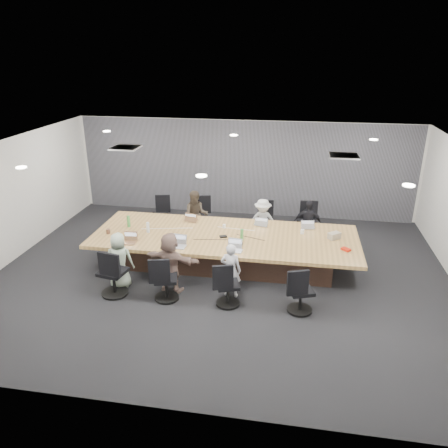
% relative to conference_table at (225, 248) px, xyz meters
% --- Properties ---
extents(floor, '(10.00, 8.00, 0.00)m').
position_rel_conference_table_xyz_m(floor, '(0.00, -0.50, -0.40)').
color(floor, black).
rests_on(floor, ground).
extents(ceiling, '(10.00, 8.00, 0.00)m').
position_rel_conference_table_xyz_m(ceiling, '(0.00, -0.50, 2.40)').
color(ceiling, white).
rests_on(ceiling, wall_back).
extents(wall_back, '(10.00, 0.00, 2.80)m').
position_rel_conference_table_xyz_m(wall_back, '(0.00, 3.50, 1.00)').
color(wall_back, beige).
rests_on(wall_back, ground).
extents(wall_front, '(10.00, 0.00, 2.80)m').
position_rel_conference_table_xyz_m(wall_front, '(0.00, -4.50, 1.00)').
color(wall_front, beige).
rests_on(wall_front, ground).
extents(wall_left, '(0.00, 8.00, 2.80)m').
position_rel_conference_table_xyz_m(wall_left, '(-5.00, -0.50, 1.00)').
color(wall_left, beige).
rests_on(wall_left, ground).
extents(curtain, '(9.80, 0.04, 2.80)m').
position_rel_conference_table_xyz_m(curtain, '(0.00, 3.42, 1.00)').
color(curtain, '#585760').
rests_on(curtain, ground).
extents(conference_table, '(6.00, 2.20, 0.74)m').
position_rel_conference_table_xyz_m(conference_table, '(0.00, 0.00, 0.00)').
color(conference_table, '#3E291F').
rests_on(conference_table, ground).
extents(chair_0, '(0.59, 0.59, 0.74)m').
position_rel_conference_table_xyz_m(chair_0, '(-2.09, 1.70, -0.03)').
color(chair_0, black).
rests_on(chair_0, ground).
extents(chair_1, '(0.67, 0.67, 0.81)m').
position_rel_conference_table_xyz_m(chair_1, '(-0.98, 1.70, 0.00)').
color(chair_1, black).
rests_on(chair_1, ground).
extents(chair_2, '(0.57, 0.57, 0.75)m').
position_rel_conference_table_xyz_m(chair_2, '(0.75, 1.70, -0.03)').
color(chair_2, black).
rests_on(chair_2, ground).
extents(chair_3, '(0.62, 0.62, 0.83)m').
position_rel_conference_table_xyz_m(chair_3, '(1.88, 1.70, 0.02)').
color(chair_3, black).
rests_on(chair_3, ground).
extents(chair_4, '(0.68, 0.68, 0.86)m').
position_rel_conference_table_xyz_m(chair_4, '(-2.00, -1.70, 0.03)').
color(chair_4, black).
rests_on(chair_4, ground).
extents(chair_5, '(0.62, 0.62, 0.76)m').
position_rel_conference_table_xyz_m(chair_5, '(-0.90, -1.70, -0.02)').
color(chair_5, black).
rests_on(chair_5, ground).
extents(chair_6, '(0.61, 0.61, 0.73)m').
position_rel_conference_table_xyz_m(chair_6, '(0.35, -1.70, -0.04)').
color(chair_6, black).
rests_on(chair_6, ground).
extents(chair_7, '(0.65, 0.65, 0.75)m').
position_rel_conference_table_xyz_m(chair_7, '(1.74, -1.70, -0.02)').
color(chair_7, black).
rests_on(chair_7, ground).
extents(person_1, '(0.71, 0.60, 1.31)m').
position_rel_conference_table_xyz_m(person_1, '(-0.98, 1.35, 0.25)').
color(person_1, '#3D3329').
rests_on(person_1, ground).
extents(laptop_1, '(0.36, 0.29, 0.02)m').
position_rel_conference_table_xyz_m(laptop_1, '(-0.98, 0.80, 0.35)').
color(laptop_1, '#8C6647').
rests_on(laptop_1, conference_table).
extents(person_2, '(0.80, 0.51, 1.19)m').
position_rel_conference_table_xyz_m(person_2, '(0.75, 1.35, 0.19)').
color(person_2, '#B4B4B4').
rests_on(person_2, ground).
extents(laptop_2, '(0.34, 0.25, 0.02)m').
position_rel_conference_table_xyz_m(laptop_2, '(0.75, 0.80, 0.35)').
color(laptop_2, '#B2B2B7').
rests_on(laptop_2, conference_table).
extents(person_3, '(0.73, 0.35, 1.22)m').
position_rel_conference_table_xyz_m(person_3, '(1.88, 1.35, 0.21)').
color(person_3, black).
rests_on(person_3, ground).
extents(laptop_3, '(0.33, 0.25, 0.02)m').
position_rel_conference_table_xyz_m(laptop_3, '(1.88, 0.80, 0.35)').
color(laptop_3, '#B2B2B7').
rests_on(laptop_3, conference_table).
extents(person_4, '(0.64, 0.46, 1.20)m').
position_rel_conference_table_xyz_m(person_4, '(-2.00, -1.35, 0.20)').
color(person_4, '#9CAF98').
rests_on(person_4, ground).
extents(laptop_4, '(0.31, 0.23, 0.02)m').
position_rel_conference_table_xyz_m(laptop_4, '(-2.00, -0.80, 0.35)').
color(laptop_4, '#8C6647').
rests_on(laptop_4, conference_table).
extents(person_5, '(1.25, 0.60, 1.29)m').
position_rel_conference_table_xyz_m(person_5, '(-0.90, -1.35, 0.24)').
color(person_5, '#7E6157').
rests_on(person_5, ground).
extents(laptop_5, '(0.37, 0.27, 0.02)m').
position_rel_conference_table_xyz_m(laptop_5, '(-0.90, -0.80, 0.35)').
color(laptop_5, '#B2B2B7').
rests_on(laptop_5, conference_table).
extents(person_6, '(0.45, 0.32, 1.15)m').
position_rel_conference_table_xyz_m(person_6, '(0.35, -1.35, 0.17)').
color(person_6, '#B4B4BC').
rests_on(person_6, ground).
extents(laptop_6, '(0.33, 0.24, 0.02)m').
position_rel_conference_table_xyz_m(laptop_6, '(0.35, -0.80, 0.35)').
color(laptop_6, '#B2B2B7').
rests_on(laptop_6, conference_table).
extents(bottle_green_left, '(0.10, 0.10, 0.27)m').
position_rel_conference_table_xyz_m(bottle_green_left, '(-2.33, 0.11, 0.48)').
color(bottle_green_left, '#3B853B').
rests_on(bottle_green_left, conference_table).
extents(bottle_green_right, '(0.08, 0.08, 0.26)m').
position_rel_conference_table_xyz_m(bottle_green_right, '(0.42, -0.21, 0.47)').
color(bottle_green_right, '#3B853B').
rests_on(bottle_green_right, conference_table).
extents(bottle_clear, '(0.08, 0.08, 0.24)m').
position_rel_conference_table_xyz_m(bottle_clear, '(-1.77, -0.14, 0.46)').
color(bottle_clear, silver).
rests_on(bottle_clear, conference_table).
extents(cup_white_far, '(0.09, 0.09, 0.09)m').
position_rel_conference_table_xyz_m(cup_white_far, '(-0.08, 0.41, 0.38)').
color(cup_white_far, white).
rests_on(cup_white_far, conference_table).
extents(cup_white_near, '(0.09, 0.09, 0.10)m').
position_rel_conference_table_xyz_m(cup_white_near, '(1.74, 0.36, 0.39)').
color(cup_white_near, white).
rests_on(cup_white_near, conference_table).
extents(mug_brown, '(0.11, 0.11, 0.11)m').
position_rel_conference_table_xyz_m(mug_brown, '(-2.65, -0.36, 0.39)').
color(mug_brown, brown).
rests_on(mug_brown, conference_table).
extents(mic_left, '(0.17, 0.12, 0.03)m').
position_rel_conference_table_xyz_m(mic_left, '(-1.04, -0.36, 0.35)').
color(mic_left, black).
rests_on(mic_left, conference_table).
extents(mic_right, '(0.19, 0.16, 0.03)m').
position_rel_conference_table_xyz_m(mic_right, '(-0.01, -0.12, 0.35)').
color(mic_right, black).
rests_on(mic_right, conference_table).
extents(stapler, '(0.16, 0.08, 0.06)m').
position_rel_conference_table_xyz_m(stapler, '(0.40, -0.47, 0.37)').
color(stapler, black).
rests_on(stapler, conference_table).
extents(canvas_bag, '(0.31, 0.30, 0.14)m').
position_rel_conference_table_xyz_m(canvas_bag, '(2.44, 0.20, 0.41)').
color(canvas_bag, tan).
rests_on(canvas_bag, conference_table).
extents(snack_packet, '(0.22, 0.22, 0.04)m').
position_rel_conference_table_xyz_m(snack_packet, '(2.65, -0.37, 0.36)').
color(snack_packet, red).
rests_on(snack_packet, conference_table).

